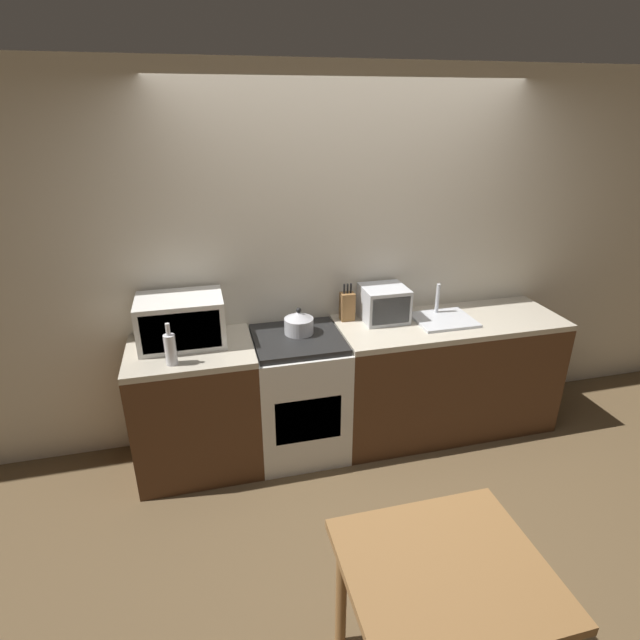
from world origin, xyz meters
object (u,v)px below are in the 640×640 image
at_px(toaster_oven, 384,304).
at_px(kettle, 299,323).
at_px(stove_range, 299,394).
at_px(dining_table, 444,588).
at_px(bottle, 170,349).
at_px(microwave, 181,321).

bearing_deg(toaster_oven, kettle, -172.81).
relative_size(stove_range, toaster_oven, 2.86).
bearing_deg(kettle, dining_table, -84.52).
xyz_separation_m(bottle, toaster_oven, (1.48, 0.33, 0.02)).
bearing_deg(stove_range, toaster_oven, 11.84).
xyz_separation_m(stove_range, toaster_oven, (0.66, 0.14, 0.58)).
height_order(stove_range, bottle, bottle).
distance_m(toaster_oven, dining_table, 2.02).
xyz_separation_m(kettle, toaster_oven, (0.64, 0.08, 0.05)).
bearing_deg(bottle, stove_range, 13.25).
bearing_deg(stove_range, microwave, 172.45).
distance_m(stove_range, toaster_oven, 0.89).
height_order(bottle, dining_table, bottle).
bearing_deg(bottle, microwave, 76.88).
bearing_deg(bottle, toaster_oven, 12.62).
relative_size(bottle, dining_table, 0.35).
distance_m(stove_range, microwave, 0.97).
xyz_separation_m(stove_range, bottle, (-0.81, -0.19, 0.56)).
relative_size(stove_range, microwave, 1.66).
bearing_deg(kettle, bottle, -163.34).
relative_size(kettle, microwave, 0.37).
relative_size(stove_range, kettle, 4.52).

